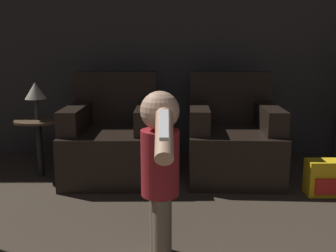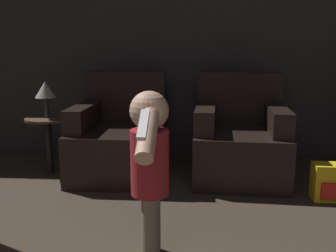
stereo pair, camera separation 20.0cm
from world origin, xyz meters
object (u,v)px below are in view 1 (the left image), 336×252
object	(u,v)px
armchair_left	(113,139)
toy_backpack	(323,178)
armchair_right	(232,139)
person_toddler	(160,163)
lamp	(35,92)

from	to	relation	value
armchair_left	toy_backpack	world-z (taller)	armchair_left
armchair_left	armchair_right	size ratio (longest dim) A/B	0.95
armchair_left	person_toddler	xyz separation A→B (m)	(0.44, -1.40, 0.22)
armchair_right	lamp	bearing A→B (deg)	-174.82
armchair_right	toy_backpack	size ratio (longest dim) A/B	3.44
armchair_left	lamp	bearing A→B (deg)	-175.18
armchair_right	person_toddler	size ratio (longest dim) A/B	1.04
armchair_left	armchair_right	xyz separation A→B (m)	(1.06, -0.00, 0.00)
armchair_right	toy_backpack	xyz separation A→B (m)	(0.61, -0.52, -0.18)
toy_backpack	lamp	distance (m)	2.43
armchair_left	person_toddler	size ratio (longest dim) A/B	1.00
person_toddler	toy_backpack	size ratio (longest dim) A/B	3.29
armchair_left	armchair_right	world-z (taller)	same
armchair_left	lamp	xyz separation A→B (m)	(-0.64, -0.05, 0.43)
armchair_right	person_toddler	xyz separation A→B (m)	(-0.62, -1.40, 0.22)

